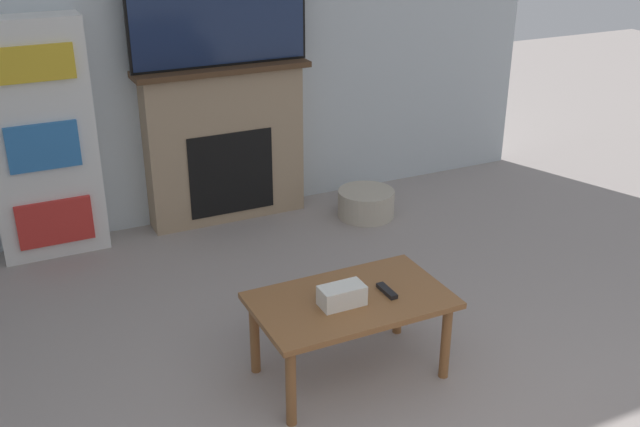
{
  "coord_description": "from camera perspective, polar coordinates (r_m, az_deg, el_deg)",
  "views": [
    {
      "loc": [
        -1.52,
        -0.46,
        2.32
      ],
      "look_at": [
        0.01,
        2.72,
        0.75
      ],
      "focal_mm": 42.0,
      "sensor_mm": 36.0,
      "label": 1
    }
  ],
  "objects": [
    {
      "name": "remote_control",
      "position": [
        3.75,
        5.12,
        -5.89
      ],
      "size": [
        0.04,
        0.15,
        0.02
      ],
      "color": "black",
      "rests_on": "coffee_table"
    },
    {
      "name": "tv",
      "position": [
        5.25,
        -7.73,
        15.3
      ],
      "size": [
        1.26,
        0.03,
        0.8
      ],
      "color": "black",
      "rests_on": "fireplace"
    },
    {
      "name": "coffee_table",
      "position": [
        3.73,
        2.32,
        -7.24
      ],
      "size": [
        0.97,
        0.58,
        0.45
      ],
      "color": "brown",
      "rests_on": "ground_plane"
    },
    {
      "name": "storage_basket",
      "position": [
        5.64,
        3.53,
        0.78
      ],
      "size": [
        0.42,
        0.42,
        0.2
      ],
      "color": "#BCB29E",
      "rests_on": "ground_plane"
    },
    {
      "name": "bookshelf",
      "position": [
        5.18,
        -20.51,
        5.2
      ],
      "size": [
        0.68,
        0.29,
        1.58
      ],
      "color": "white",
      "rests_on": "ground_plane"
    },
    {
      "name": "wall_back",
      "position": [
        5.4,
        -9.18,
        13.34
      ],
      "size": [
        5.49,
        0.06,
        2.7
      ],
      "color": "silver",
      "rests_on": "ground_plane"
    },
    {
      "name": "fireplace",
      "position": [
        5.49,
        -7.24,
        5.3
      ],
      "size": [
        1.25,
        0.28,
        1.15
      ],
      "color": "tan",
      "rests_on": "ground_plane"
    },
    {
      "name": "tissue_box",
      "position": [
        3.62,
        1.68,
        -6.26
      ],
      "size": [
        0.22,
        0.12,
        0.1
      ],
      "color": "white",
      "rests_on": "coffee_table"
    }
  ]
}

